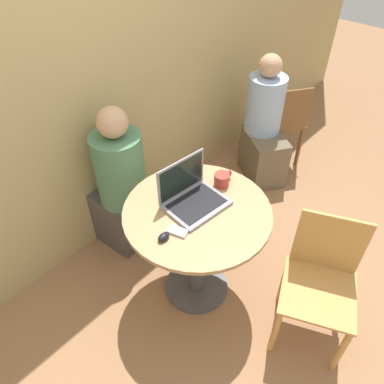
{
  "coord_description": "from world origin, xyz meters",
  "views": [
    {
      "loc": [
        -1.11,
        -0.97,
        2.2
      ],
      "look_at": [
        0.01,
        0.05,
        0.84
      ],
      "focal_mm": 35.0,
      "sensor_mm": 36.0,
      "label": 1
    }
  ],
  "objects_px": {
    "cell_phone": "(177,231)",
    "person_seated": "(118,191)",
    "laptop": "(192,196)",
    "chair_empty": "(320,282)"
  },
  "relations": [
    {
      "from": "chair_empty",
      "to": "person_seated",
      "type": "relative_size",
      "value": 0.73
    },
    {
      "from": "cell_phone",
      "to": "person_seated",
      "type": "height_order",
      "value": "person_seated"
    },
    {
      "from": "chair_empty",
      "to": "person_seated",
      "type": "height_order",
      "value": "person_seated"
    },
    {
      "from": "chair_empty",
      "to": "laptop",
      "type": "bearing_deg",
      "value": 107.85
    },
    {
      "from": "laptop",
      "to": "chair_empty",
      "type": "relative_size",
      "value": 0.43
    },
    {
      "from": "cell_phone",
      "to": "person_seated",
      "type": "distance_m",
      "value": 0.8
    },
    {
      "from": "laptop",
      "to": "person_seated",
      "type": "distance_m",
      "value": 0.72
    },
    {
      "from": "laptop",
      "to": "person_seated",
      "type": "height_order",
      "value": "person_seated"
    },
    {
      "from": "cell_phone",
      "to": "person_seated",
      "type": "relative_size",
      "value": 0.1
    },
    {
      "from": "laptop",
      "to": "chair_empty",
      "type": "height_order",
      "value": "laptop"
    }
  ]
}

